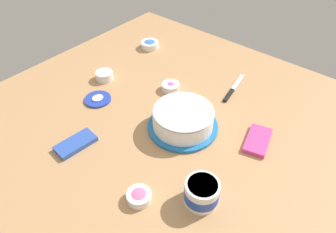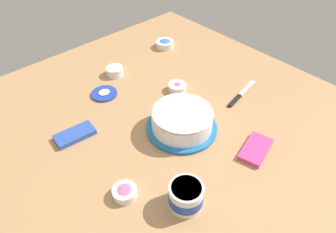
{
  "view_description": "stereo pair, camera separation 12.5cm",
  "coord_description": "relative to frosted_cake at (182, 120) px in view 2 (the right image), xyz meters",
  "views": [
    {
      "loc": [
        -0.71,
        -0.63,
        0.87
      ],
      "look_at": [
        0.01,
        -0.03,
        0.04
      ],
      "focal_mm": 33.06,
      "sensor_mm": 36.0,
      "label": 1
    },
    {
      "loc": [
        -0.62,
        -0.72,
        0.87
      ],
      "look_at": [
        0.01,
        -0.03,
        0.04
      ],
      "focal_mm": 33.06,
      "sensor_mm": 36.0,
      "label": 2
    }
  ],
  "objects": [
    {
      "name": "frosting_tub",
      "position": [
        -0.23,
        -0.25,
        -0.0
      ],
      "size": [
        0.11,
        0.11,
        0.09
      ],
      "color": "white",
      "rests_on": "ground_plane"
    },
    {
      "name": "sprinkle_bowl_blue",
      "position": [
        0.39,
        0.54,
        -0.03
      ],
      "size": [
        0.1,
        0.1,
        0.04
      ],
      "color": "white",
      "rests_on": "ground_plane"
    },
    {
      "name": "sprinkle_bowl_orange",
      "position": [
        0.03,
        0.5,
        -0.03
      ],
      "size": [
        0.08,
        0.08,
        0.04
      ],
      "color": "white",
      "rests_on": "ground_plane"
    },
    {
      "name": "candy_box_lower",
      "position": [
        -0.34,
        0.25,
        -0.04
      ],
      "size": [
        0.16,
        0.09,
        0.02
      ],
      "primitive_type": "cube",
      "rotation": [
        0.0,
        0.0,
        -0.1
      ],
      "color": "#2D51B2",
      "rests_on": "ground_plane"
    },
    {
      "name": "sprinkle_bowl_pink",
      "position": [
        -0.36,
        -0.1,
        -0.03
      ],
      "size": [
        0.08,
        0.08,
        0.04
      ],
      "color": "white",
      "rests_on": "ground_plane"
    },
    {
      "name": "sprinkle_bowl_rainbow",
      "position": [
        0.17,
        0.2,
        -0.03
      ],
      "size": [
        0.08,
        0.08,
        0.03
      ],
      "color": "white",
      "rests_on": "ground_plane"
    },
    {
      "name": "frosted_cake",
      "position": [
        0.0,
        0.0,
        0.0
      ],
      "size": [
        0.28,
        0.28,
        0.1
      ],
      "color": "#1E6BB2",
      "rests_on": "ground_plane"
    },
    {
      "name": "frosting_tub_lid",
      "position": [
        -0.1,
        0.4,
        -0.04
      ],
      "size": [
        0.12,
        0.12,
        0.02
      ],
      "color": "#233DAD",
      "rests_on": "ground_plane"
    },
    {
      "name": "candy_box_upper",
      "position": [
        0.12,
        -0.27,
        -0.04
      ],
      "size": [
        0.17,
        0.12,
        0.02
      ],
      "primitive_type": "cube",
      "rotation": [
        0.0,
        0.0,
        0.26
      ],
      "color": "#E53D8E",
      "rests_on": "ground_plane"
    },
    {
      "name": "ground_plane",
      "position": [
        -0.03,
        0.1,
        -0.05
      ],
      "size": [
        1.54,
        1.54,
        0.0
      ],
      "primitive_type": "plane",
      "color": "tan"
    },
    {
      "name": "spreading_knife",
      "position": [
        0.34,
        -0.03,
        -0.04
      ],
      "size": [
        0.24,
        0.06,
        0.01
      ],
      "color": "silver",
      "rests_on": "ground_plane"
    }
  ]
}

